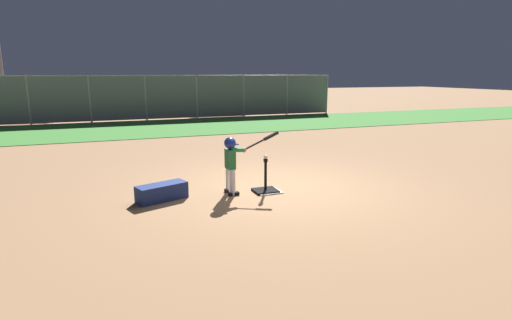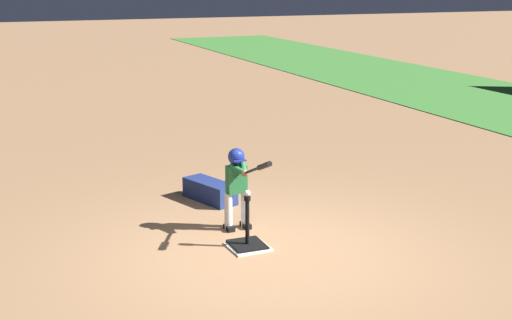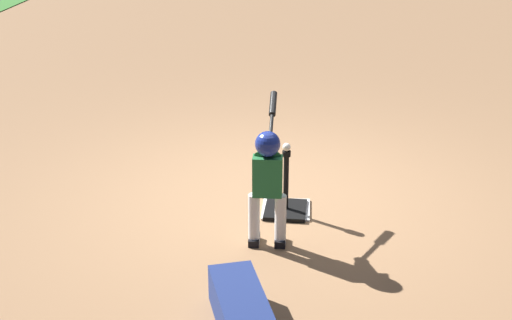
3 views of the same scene
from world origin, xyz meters
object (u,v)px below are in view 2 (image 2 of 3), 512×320
at_px(batting_tee, 247,240).
at_px(batter_child, 238,179).
at_px(equipment_bag, 210,191).
at_px(baseball, 247,193).

height_order(batting_tee, batter_child, batter_child).
bearing_deg(batting_tee, equipment_bag, 174.84).
distance_m(batting_tee, batter_child, 0.81).
bearing_deg(equipment_bag, batter_child, -22.07).
bearing_deg(baseball, equipment_bag, 174.84).
distance_m(batter_child, baseball, 0.59).
relative_size(baseball, equipment_bag, 0.09).
height_order(batter_child, baseball, batter_child).
bearing_deg(batter_child, baseball, -10.70).
bearing_deg(batting_tee, baseball, 0.00).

